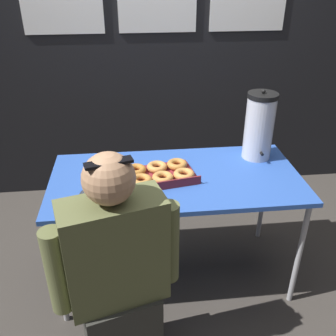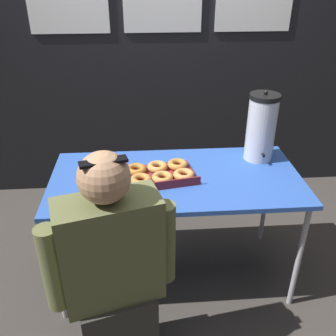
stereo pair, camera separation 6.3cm
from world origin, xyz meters
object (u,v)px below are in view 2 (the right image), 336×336
coffee_urn (261,127)px  cell_phone (82,198)px  person_seated (113,276)px  donut_box (149,175)px

coffee_urn → cell_phone: 1.15m
person_seated → cell_phone: bearing=-81.2°
coffee_urn → person_seated: bearing=-138.7°
donut_box → person_seated: person_seated is taller
donut_box → coffee_urn: (0.70, 0.21, 0.19)m
donut_box → person_seated: (-0.19, -0.57, -0.21)m
cell_phone → person_seated: 0.46m
donut_box → coffee_urn: size_ratio=1.29×
coffee_urn → person_seated: person_seated is taller
cell_phone → donut_box: bearing=42.4°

